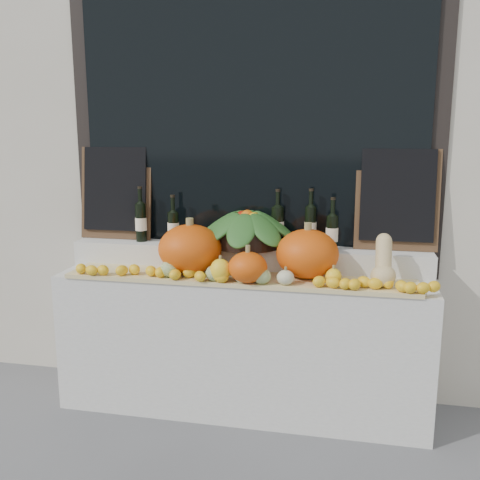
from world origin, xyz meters
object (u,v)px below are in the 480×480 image
pumpkin_right (307,254)px  butternut_squash (383,264)px  produce_bowl (247,228)px  pumpkin_left (190,249)px  wine_bottle_tall (277,226)px

pumpkin_right → butternut_squash: size_ratio=1.28×
pumpkin_right → produce_bowl: size_ratio=0.55×
pumpkin_left → produce_bowl: produce_bowl is taller
pumpkin_right → wine_bottle_tall: (-0.21, 0.25, 0.12)m
pumpkin_right → produce_bowl: bearing=154.1°
wine_bottle_tall → pumpkin_left: bearing=-151.2°
wine_bottle_tall → butternut_squash: bearing=-27.1°
wine_bottle_tall → pumpkin_right: bearing=-49.8°
pumpkin_left → produce_bowl: size_ratio=0.58×
butternut_squash → produce_bowl: (-0.83, 0.27, 0.13)m
butternut_squash → pumpkin_right: bearing=169.9°
butternut_squash → wine_bottle_tall: size_ratio=0.79×
pumpkin_right → produce_bowl: produce_bowl is taller
pumpkin_right → butternut_squash: 0.44m
pumpkin_left → wine_bottle_tall: (0.50, 0.28, 0.11)m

